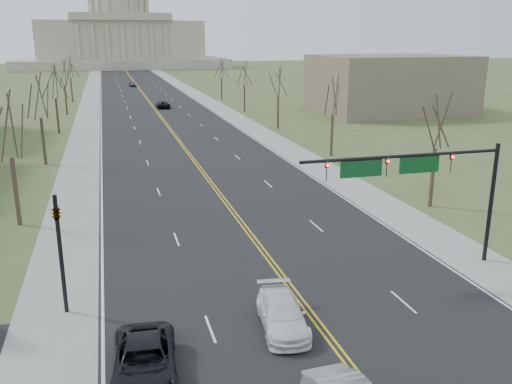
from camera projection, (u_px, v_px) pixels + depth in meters
road at (147, 99)px, 119.00m from camera, size 20.00×380.00×0.01m
cross_road at (346, 360)px, 22.62m from camera, size 120.00×14.00×0.01m
sidewalk_left at (90, 100)px, 115.92m from camera, size 4.00×380.00×0.03m
sidewalk_right at (201, 97)px, 122.07m from camera, size 4.00×380.00×0.03m
center_line at (147, 99)px, 118.99m from camera, size 0.42×380.00×0.01m
edge_line_left at (101, 100)px, 116.48m from camera, size 0.15×380.00×0.01m
edge_line_right at (191, 98)px, 121.51m from camera, size 0.15×380.00×0.01m
capitol at (121, 35)px, 244.75m from camera, size 90.00×60.00×50.00m
signal_mast at (418, 173)px, 29.90m from camera, size 12.12×0.44×7.20m
signal_left at (59, 241)px, 25.60m from camera, size 0.32×0.36×6.00m
tree_r_0 at (437, 125)px, 41.48m from camera, size 3.74×3.74×8.50m
tree_l_0 at (8, 129)px, 37.13m from camera, size 3.96×3.96×9.00m
tree_r_1 at (333, 98)px, 60.01m from camera, size 3.74×3.74×8.50m
tree_l_1 at (39, 99)px, 55.66m from camera, size 3.96×3.96×9.00m
tree_r_2 at (278, 84)px, 78.54m from camera, size 3.74×3.74×8.50m
tree_l_2 at (54, 83)px, 74.20m from camera, size 3.96×3.96×9.00m
tree_r_3 at (244, 75)px, 97.08m from camera, size 3.74×3.74×8.50m
tree_l_3 at (63, 74)px, 92.73m from camera, size 3.96×3.96×9.00m
tree_r_4 at (221, 69)px, 115.61m from camera, size 3.74×3.74×8.50m
tree_l_4 at (70, 68)px, 111.26m from camera, size 3.96×3.96×9.00m
bldg_right_mass at (389, 84)px, 96.37m from camera, size 25.00×20.00×10.00m
car_sb_outer_lead at (144, 362)px, 21.18m from camera, size 2.92×5.60×1.50m
car_sb_inner_second at (282, 314)px, 24.98m from camera, size 2.57×5.06×1.41m
car_far_nb at (163, 104)px, 103.35m from camera, size 2.39×5.02×1.38m
car_far_sb at (132, 84)px, 148.33m from camera, size 2.02×4.15×1.37m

